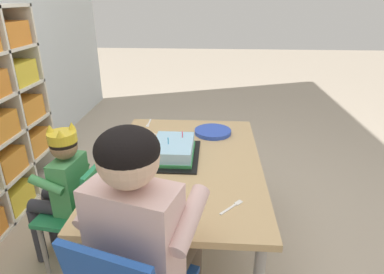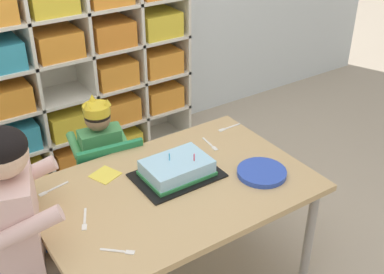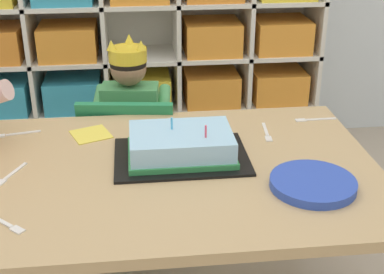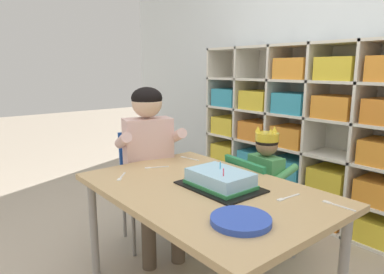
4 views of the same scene
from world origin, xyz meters
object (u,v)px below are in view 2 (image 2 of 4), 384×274
fork_by_napkin (52,190)px  fork_near_cake_tray (211,145)px  fork_near_child_seat (228,128)px  birthday_cake_on_tray (177,170)px  classroom_chair_adult_side (10,259)px  adult_helper_seated (33,216)px  child_with_crown (99,148)px  classroom_chair_blue (108,178)px  activity_table (175,195)px  fork_scattered_mid_table (120,251)px  fork_at_table_front_edge (85,221)px  paper_plate_stack (262,172)px

fork_by_napkin → fork_near_cake_tray: (0.80, -0.08, 0.00)m
fork_by_napkin → fork_near_child_seat: size_ratio=1.03×
fork_near_child_seat → birthday_cake_on_tray: bearing=-154.9°
classroom_chair_adult_side → adult_helper_seated: size_ratio=0.71×
child_with_crown → fork_by_napkin: size_ratio=5.62×
classroom_chair_blue → birthday_cake_on_tray: (0.15, -0.46, 0.26)m
activity_table → fork_near_child_seat: fork_near_child_seat is taller
child_with_crown → adult_helper_seated: bearing=53.8°
fork_by_napkin → fork_near_child_seat: bearing=-10.7°
child_with_crown → fork_near_child_seat: 0.70m
birthday_cake_on_tray → fork_scattered_mid_table: 0.53m
classroom_chair_adult_side → fork_by_napkin: 0.33m
activity_table → classroom_chair_blue: classroom_chair_blue is taller
adult_helper_seated → child_with_crown: bearing=-26.7°
fork_near_child_seat → fork_at_table_front_edge: 0.98m
paper_plate_stack → fork_at_table_front_edge: size_ratio=1.74×
classroom_chair_blue → paper_plate_stack: bearing=132.9°
birthday_cake_on_tray → child_with_crown: bearing=103.7°
fork_near_cake_tray → classroom_chair_blue: bearing=58.9°
birthday_cake_on_tray → fork_scattered_mid_table: bearing=-146.1°
activity_table → fork_scattered_mid_table: 0.46m
fork_scattered_mid_table → activity_table: bearing=-106.4°
child_with_crown → fork_scattered_mid_table: size_ratio=7.54×
birthday_cake_on_tray → fork_at_table_front_edge: 0.48m
fork_scattered_mid_table → fork_near_cake_tray: same height
adult_helper_seated → paper_plate_stack: (0.98, -0.23, -0.04)m
classroom_chair_adult_side → fork_by_napkin: size_ratio=5.08×
fork_at_table_front_edge → birthday_cake_on_tray: bearing=-57.8°
classroom_chair_adult_side → fork_near_child_seat: size_ratio=5.21×
classroom_chair_adult_side → fork_by_napkin: classroom_chair_adult_side is taller
child_with_crown → fork_at_table_front_edge: size_ratio=6.24×
birthday_cake_on_tray → fork_by_napkin: bearing=157.1°
fork_near_cake_tray → adult_helper_seated: bearing=102.0°
classroom_chair_blue → fork_by_napkin: classroom_chair_blue is taller
fork_by_napkin → fork_at_table_front_edge: size_ratio=1.11×
classroom_chair_adult_side → fork_near_cake_tray: 1.07m
activity_table → child_with_crown: (-0.09, 0.62, -0.04)m
child_with_crown → adult_helper_seated: 0.76m
paper_plate_stack → birthday_cake_on_tray: bearing=147.5°
child_with_crown → fork_scattered_mid_table: child_with_crown is taller
child_with_crown → paper_plate_stack: 0.91m
activity_table → birthday_cake_on_tray: bearing=49.3°
birthday_cake_on_tray → fork_near_child_seat: bearing=25.6°
activity_table → paper_plate_stack: 0.41m
classroom_chair_blue → child_with_crown: 0.17m
fork_by_napkin → classroom_chair_adult_side: bearing=-159.3°
classroom_chair_adult_side → adult_helper_seated: 0.23m
classroom_chair_adult_side → fork_at_table_front_edge: classroom_chair_adult_side is taller
fork_by_napkin → fork_near_cake_tray: 0.80m
fork_at_table_front_edge → paper_plate_stack: bearing=-75.4°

